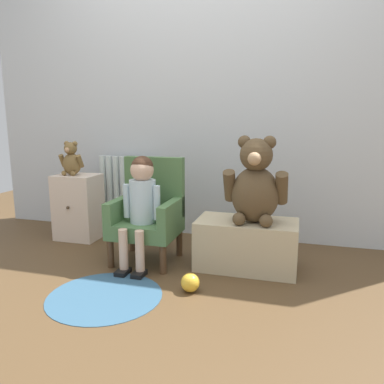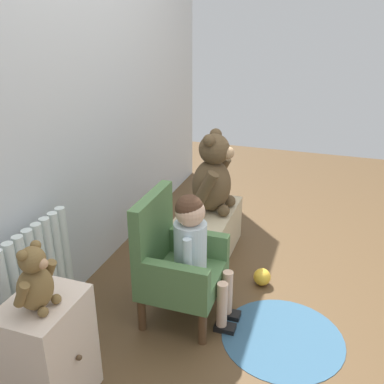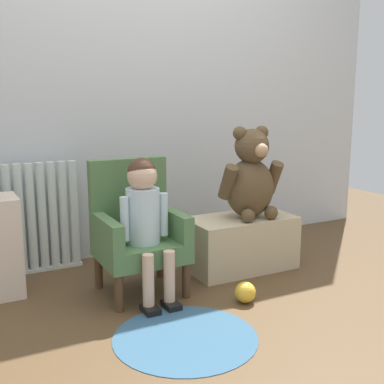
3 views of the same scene
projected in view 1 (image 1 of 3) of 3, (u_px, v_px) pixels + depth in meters
name	position (u px, v px, depth m)	size (l,w,h in m)	color
ground_plane	(153.00, 299.00, 2.00)	(6.00, 6.00, 0.00)	#523B23
back_wall	(207.00, 86.00, 2.91)	(3.80, 0.05, 2.40)	silver
radiator	(127.00, 195.00, 3.14)	(0.50, 0.05, 0.65)	silver
small_dresser	(78.00, 207.00, 2.99)	(0.33, 0.29, 0.52)	beige
child_armchair	(148.00, 213.00, 2.53)	(0.42, 0.39, 0.69)	#4C7141
child_figure	(141.00, 196.00, 2.39)	(0.25, 0.35, 0.72)	silver
low_bench	(246.00, 244.00, 2.40)	(0.63, 0.34, 0.31)	#BFAE88
large_teddy_bear	(255.00, 185.00, 2.29)	(0.39, 0.27, 0.54)	brown
small_teddy_bear	(71.00, 160.00, 2.91)	(0.19, 0.13, 0.26)	brown
floor_rug	(105.00, 296.00, 2.03)	(0.62, 0.62, 0.01)	#30546F
toy_ball	(190.00, 283.00, 2.08)	(0.11, 0.11, 0.11)	gold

